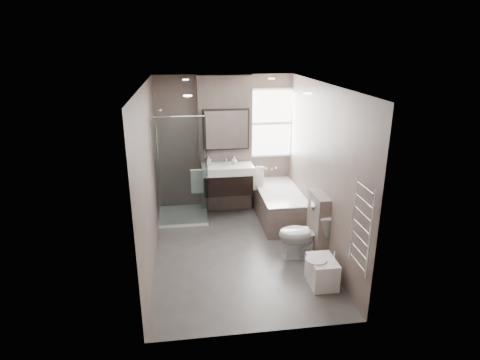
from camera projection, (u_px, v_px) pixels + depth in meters
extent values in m
cube|color=#484542|center=(238.00, 253.00, 6.40)|extent=(2.65, 3.85, 0.05)
cube|color=silver|center=(237.00, 83.00, 5.53)|extent=(2.65, 3.85, 0.05)
cube|color=#6A5A52|center=(224.00, 143.00, 7.76)|extent=(2.65, 0.05, 2.60)
cube|color=#6A5A52|center=(262.00, 231.00, 4.16)|extent=(2.65, 0.05, 2.60)
cube|color=#6A5A52|center=(147.00, 178.00, 5.79)|extent=(0.05, 3.85, 2.60)
cube|color=#6A5A52|center=(323.00, 170.00, 6.14)|extent=(0.05, 3.85, 2.60)
cube|color=#65564F|center=(225.00, 145.00, 7.62)|extent=(1.00, 0.25, 2.60)
cube|color=black|center=(228.00, 183.00, 7.51)|extent=(0.90, 0.45, 0.38)
cube|color=white|center=(227.00, 169.00, 7.42)|extent=(0.95, 0.47, 0.15)
cylinder|color=silver|center=(226.00, 160.00, 7.53)|extent=(0.03, 0.03, 0.12)
cylinder|color=silver|center=(227.00, 158.00, 7.46)|extent=(0.02, 0.12, 0.02)
cube|color=black|center=(226.00, 130.00, 7.37)|extent=(0.86, 0.06, 0.76)
cube|color=white|center=(226.00, 130.00, 7.33)|extent=(0.80, 0.02, 0.70)
cube|color=silver|center=(197.00, 181.00, 7.40)|extent=(0.24, 0.06, 0.44)
cube|color=silver|center=(257.00, 179.00, 7.54)|extent=(0.24, 0.06, 0.44)
cube|color=white|center=(183.00, 215.00, 7.63)|extent=(0.90, 0.90, 0.06)
cube|color=white|center=(181.00, 173.00, 6.88)|extent=(0.88, 0.01, 1.94)
cube|color=white|center=(205.00, 164.00, 7.36)|extent=(0.01, 0.88, 1.94)
cylinder|color=silver|center=(158.00, 154.00, 7.17)|extent=(0.02, 0.02, 1.00)
cube|color=#65564F|center=(279.00, 206.00, 7.45)|extent=(0.75, 1.60, 0.55)
cube|color=white|center=(280.00, 192.00, 7.36)|extent=(0.75, 1.60, 0.03)
cube|color=white|center=(279.00, 195.00, 7.38)|extent=(0.61, 1.42, 0.12)
cube|color=white|center=(271.00, 123.00, 7.72)|extent=(0.98, 0.04, 1.33)
cube|color=white|center=(271.00, 123.00, 7.69)|extent=(0.90, 0.01, 1.25)
cube|color=white|center=(271.00, 123.00, 7.69)|extent=(0.90, 0.01, 0.05)
imported|color=white|center=(303.00, 234.00, 6.11)|extent=(0.79, 0.51, 0.76)
cube|color=#65564F|center=(318.00, 225.00, 6.15)|extent=(0.18, 0.55, 1.00)
cube|color=silver|center=(313.00, 206.00, 6.03)|extent=(0.01, 0.16, 0.11)
cube|color=white|center=(322.00, 272.00, 5.47)|extent=(0.34, 0.48, 0.38)
cylinder|color=white|center=(316.00, 260.00, 5.40)|extent=(0.29, 0.29, 0.05)
cylinder|color=silver|center=(335.00, 254.00, 5.41)|extent=(0.02, 0.02, 0.10)
cylinder|color=silver|center=(370.00, 235.00, 4.48)|extent=(0.03, 0.03, 1.10)
cylinder|color=silver|center=(353.00, 218.00, 4.91)|extent=(0.03, 0.03, 1.10)
cube|color=silver|center=(361.00, 226.00, 4.69)|extent=(0.02, 0.46, 1.00)
imported|color=white|center=(209.00, 161.00, 7.39)|extent=(0.07, 0.08, 0.16)
imported|color=white|center=(234.00, 160.00, 7.46)|extent=(0.11, 0.11, 0.15)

